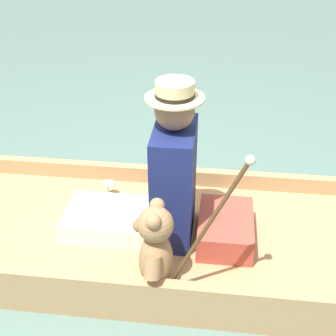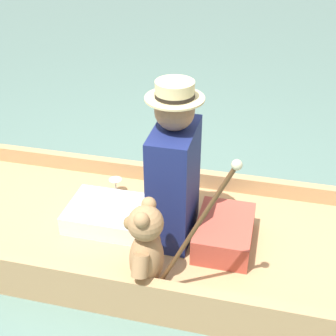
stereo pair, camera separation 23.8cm
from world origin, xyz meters
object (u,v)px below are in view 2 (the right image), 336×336
Objects in this scene: teddy_bear at (146,247)px; wine_glass at (116,183)px; walking_cane at (201,220)px; seated_person at (158,182)px.

wine_glass is at bearing 29.96° from teddy_bear.
walking_cane reaches higher than wine_glass.
teddy_bear reaches higher than wine_glass.
seated_person reaches higher than wine_glass.
walking_cane is (-0.72, -0.65, 0.38)m from wine_glass.
seated_person is 1.16× the size of walking_cane.
walking_cane is at bearing -137.74° from wine_glass.
walking_cane is (-0.42, -0.30, 0.12)m from seated_person.
wine_glass is 1.04m from walking_cane.
wine_glass is 0.13× the size of walking_cane.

